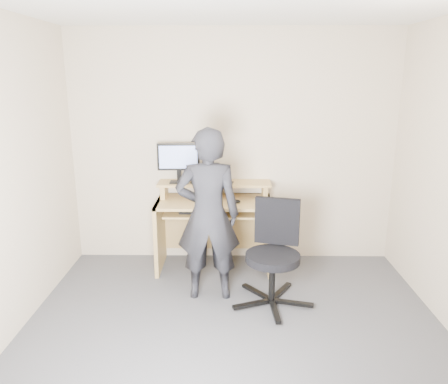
{
  "coord_description": "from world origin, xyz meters",
  "views": [
    {
      "loc": [
        -0.04,
        -2.92,
        2.03
      ],
      "look_at": [
        -0.09,
        1.05,
        0.95
      ],
      "focal_mm": 35.0,
      "sensor_mm": 36.0,
      "label": 1
    }
  ],
  "objects_px": {
    "office_chair": "(274,250)",
    "person": "(208,215)",
    "desk": "(214,216)",
    "monitor": "(178,159)"
  },
  "relations": [
    {
      "from": "monitor",
      "to": "person",
      "type": "height_order",
      "value": "person"
    },
    {
      "from": "desk",
      "to": "monitor",
      "type": "distance_m",
      "value": 0.72
    },
    {
      "from": "desk",
      "to": "person",
      "type": "bearing_deg",
      "value": -92.53
    },
    {
      "from": "monitor",
      "to": "person",
      "type": "bearing_deg",
      "value": -67.34
    },
    {
      "from": "desk",
      "to": "office_chair",
      "type": "bearing_deg",
      "value": -54.94
    },
    {
      "from": "desk",
      "to": "office_chair",
      "type": "xyz_separation_m",
      "value": [
        0.56,
        -0.8,
        -0.04
      ]
    },
    {
      "from": "desk",
      "to": "office_chair",
      "type": "height_order",
      "value": "office_chair"
    },
    {
      "from": "office_chair",
      "to": "person",
      "type": "bearing_deg",
      "value": -174.42
    },
    {
      "from": "monitor",
      "to": "person",
      "type": "relative_size",
      "value": 0.28
    },
    {
      "from": "person",
      "to": "desk",
      "type": "bearing_deg",
      "value": -94.76
    }
  ]
}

